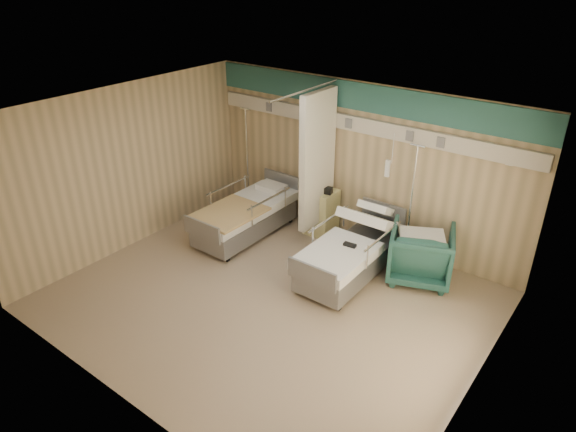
{
  "coord_description": "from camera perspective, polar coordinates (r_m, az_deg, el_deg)",
  "views": [
    {
      "loc": [
        3.99,
        -4.81,
        4.61
      ],
      "look_at": [
        -0.1,
        0.6,
        1.14
      ],
      "focal_mm": 32.0,
      "sensor_mm": 36.0,
      "label": 1
    }
  ],
  "objects": [
    {
      "name": "call_remote",
      "position": [
        7.89,
        6.88,
        -3.2
      ],
      "size": [
        0.2,
        0.11,
        0.04
      ],
      "primitive_type": "cube",
      "rotation": [
        0.0,
        0.0,
        0.1
      ],
      "color": "black",
      "rests_on": "bed_right"
    },
    {
      "name": "white_cup",
      "position": [
        9.31,
        3.19,
        3.76
      ],
      "size": [
        0.11,
        0.11,
        0.15
      ],
      "primitive_type": "cylinder",
      "rotation": [
        0.0,
        0.0,
        0.09
      ],
      "color": "white",
      "rests_on": "bedside_cabinet"
    },
    {
      "name": "iv_stand_left",
      "position": [
        10.36,
        -4.43,
        3.18
      ],
      "size": [
        0.36,
        0.36,
        2.04
      ],
      "rotation": [
        0.0,
        0.0,
        -0.11
      ],
      "color": "silver",
      "rests_on": "ground"
    },
    {
      "name": "bed_left",
      "position": [
        9.33,
        -4.76,
        -0.39
      ],
      "size": [
        1.0,
        2.16,
        0.63
      ],
      "primitive_type": null,
      "color": "white",
      "rests_on": "ground"
    },
    {
      "name": "tan_blanket",
      "position": [
        8.85,
        -6.56,
        0.34
      ],
      "size": [
        0.95,
        1.18,
        0.04
      ],
      "primitive_type": "cube",
      "rotation": [
        0.0,
        0.0,
        -0.02
      ],
      "color": "tan",
      "rests_on": "bed_left"
    },
    {
      "name": "visitor_armchair",
      "position": [
        8.28,
        14.53,
        -4.08
      ],
      "size": [
        1.22,
        1.24,
        0.88
      ],
      "primitive_type": "imported",
      "rotation": [
        0.0,
        0.0,
        3.5
      ],
      "color": "#1E4B45",
      "rests_on": "ground"
    },
    {
      "name": "bedside_cabinet",
      "position": [
        9.34,
        3.72,
        0.45
      ],
      "size": [
        0.5,
        0.48,
        0.85
      ],
      "primitive_type": "cube",
      "color": "#CBC67F",
      "rests_on": "ground"
    },
    {
      "name": "toiletry_bag",
      "position": [
        9.05,
        4.26,
        2.89
      ],
      "size": [
        0.23,
        0.17,
        0.11
      ],
      "primitive_type": "cube",
      "rotation": [
        0.0,
        0.0,
        0.21
      ],
      "color": "black",
      "rests_on": "bedside_cabinet"
    },
    {
      "name": "room_walls",
      "position": [
        7.03,
        -1.25,
        4.1
      ],
      "size": [
        6.04,
        5.04,
        2.82
      ],
      "color": "tan",
      "rests_on": "ground"
    },
    {
      "name": "bed_right",
      "position": [
        8.2,
        6.89,
        -4.67
      ],
      "size": [
        1.0,
        2.16,
        0.63
      ],
      "primitive_type": null,
      "color": "white",
      "rests_on": "ground"
    },
    {
      "name": "iv_stand_right",
      "position": [
        8.73,
        13.06,
        -2.35
      ],
      "size": [
        0.36,
        0.36,
        2.03
      ],
      "rotation": [
        0.0,
        0.0,
        0.24
      ],
      "color": "silver",
      "rests_on": "ground"
    },
    {
      "name": "waffle_blanket",
      "position": [
        8.02,
        14.85,
        -1.27
      ],
      "size": [
        0.87,
        0.84,
        0.08
      ],
      "primitive_type": "cube",
      "rotation": [
        0.0,
        0.0,
        3.63
      ],
      "color": "silver",
      "rests_on": "visitor_armchair"
    },
    {
      "name": "ground",
      "position": [
        7.77,
        -2.1,
        -9.31
      ],
      "size": [
        6.0,
        5.0,
        0.0
      ],
      "primitive_type": "cube",
      "color": "gray",
      "rests_on": "ground"
    }
  ]
}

